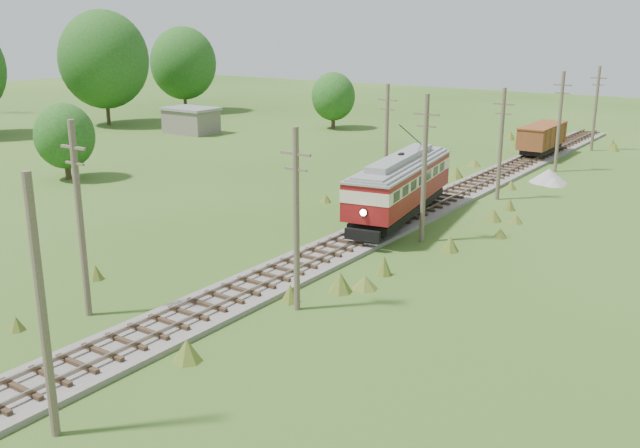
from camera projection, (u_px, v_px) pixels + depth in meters
The scene contains 17 objects.
railbed_main at pixel (399, 220), 47.88m from camera, with size 3.60×96.00×0.57m.
streetcar at pixel (400, 182), 47.17m from camera, with size 5.33×13.58×6.14m.
gondola at pixel (542, 137), 70.62m from camera, with size 2.75×8.12×2.69m.
gravel_pile at pixel (549, 177), 59.55m from camera, with size 3.23×3.42×1.17m.
utility_pole_r_1 at pixel (42, 310), 22.10m from camera, with size 0.30×0.30×8.80m.
utility_pole_r_2 at pixel (296, 219), 32.26m from camera, with size 1.60×0.30×8.60m.
utility_pole_r_3 at pixel (424, 168), 42.54m from camera, with size 1.60×0.30×9.00m.
utility_pole_r_4 at pixel (501, 143), 53.01m from camera, with size 1.60×0.30×8.40m.
utility_pole_r_5 at pixel (559, 121), 63.01m from camera, with size 1.60×0.30×8.90m.
utility_pole_r_6 at pixel (596, 108), 73.42m from camera, with size 1.60×0.30×8.70m.
utility_pole_l_a at pixel (80, 218), 31.57m from camera, with size 1.60×0.30×9.00m.
utility_pole_l_b at pixel (386, 140), 53.93m from camera, with size 1.60×0.30×8.60m.
tree_left_4 at pixel (104, 60), 91.04m from camera, with size 11.34×11.34×14.61m.
tree_left_5 at pixel (183, 63), 105.12m from camera, with size 9.66×9.66×12.44m.
tree_mid_a at pixel (333, 96), 89.05m from camera, with size 5.46×5.46×7.03m.
tree_mid_c at pixel (65, 136), 60.19m from camera, with size 5.04×5.04×6.49m.
shed at pixel (191, 120), 86.02m from camera, with size 6.40×4.40×3.10m.
Camera 1 is at (21.89, -6.95, 13.02)m, focal length 40.00 mm.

